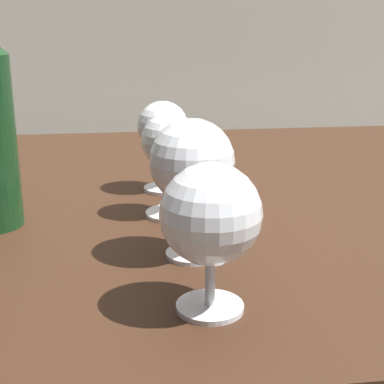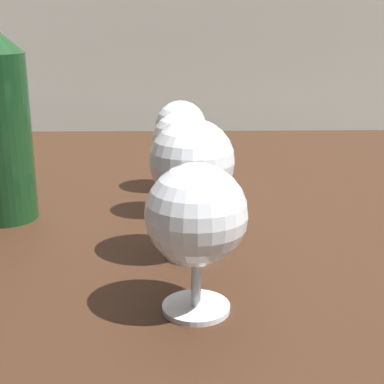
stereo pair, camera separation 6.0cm
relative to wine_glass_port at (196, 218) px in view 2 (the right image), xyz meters
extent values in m
cube|color=#382114|center=(0.11, 0.34, -0.10)|extent=(1.10, 0.92, 0.03)
cylinder|color=#382114|center=(-0.39, 0.74, -0.46)|extent=(0.06, 0.06, 0.69)
cylinder|color=white|center=(0.00, 0.00, -0.08)|extent=(0.06, 0.06, 0.00)
cylinder|color=white|center=(0.00, 0.00, -0.05)|extent=(0.01, 0.01, 0.06)
sphere|color=white|center=(0.00, 0.00, 0.00)|extent=(0.09, 0.09, 0.09)
ellipsoid|color=#380711|center=(0.00, 0.00, 0.00)|extent=(0.08, 0.08, 0.03)
cylinder|color=white|center=(0.00, 0.12, -0.08)|extent=(0.06, 0.06, 0.00)
cylinder|color=white|center=(0.00, 0.12, -0.05)|extent=(0.01, 0.01, 0.07)
sphere|color=white|center=(0.00, 0.12, 0.02)|extent=(0.09, 0.09, 0.09)
ellipsoid|color=beige|center=(0.00, 0.12, 0.02)|extent=(0.08, 0.08, 0.03)
cylinder|color=white|center=(-0.01, 0.25, -0.08)|extent=(0.07, 0.07, 0.00)
cylinder|color=white|center=(-0.01, 0.25, -0.05)|extent=(0.01, 0.01, 0.07)
sphere|color=white|center=(-0.01, 0.25, 0.01)|extent=(0.07, 0.07, 0.07)
ellipsoid|color=maroon|center=(-0.01, 0.25, 0.01)|extent=(0.06, 0.06, 0.02)
cylinder|color=white|center=(-0.01, 0.36, -0.08)|extent=(0.06, 0.06, 0.00)
cylinder|color=white|center=(-0.01, 0.36, -0.05)|extent=(0.01, 0.01, 0.07)
sphere|color=white|center=(-0.01, 0.36, 0.01)|extent=(0.07, 0.07, 0.07)
ellipsoid|color=#470A16|center=(-0.01, 0.36, 0.01)|extent=(0.06, 0.06, 0.03)
camera|label=1|loc=(-0.07, -0.45, 0.17)|focal=53.82mm
camera|label=2|loc=(-0.01, -0.46, 0.17)|focal=53.82mm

